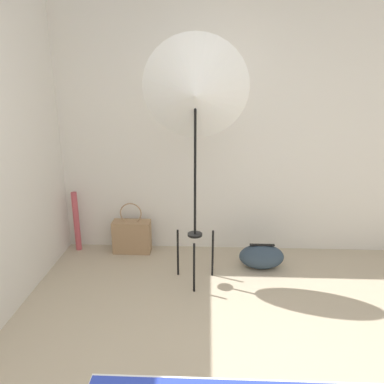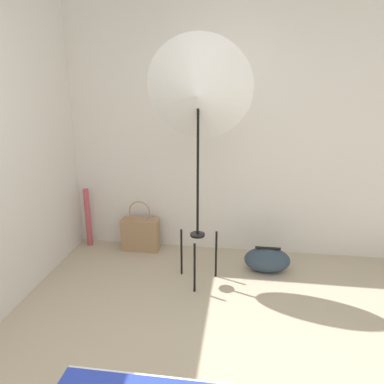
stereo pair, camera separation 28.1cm
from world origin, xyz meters
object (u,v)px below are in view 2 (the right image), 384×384
Objects in this scene: tote_bag at (141,234)px; duffel_bag at (267,260)px; photo_umbrella at (198,94)px; paper_roll at (88,218)px.

duffel_bag is at bearing -12.68° from tote_bag.
duffel_bag is at bearing 21.89° from photo_umbrella.
photo_umbrella is 1.96m from paper_roll.
duffel_bag is 1.98m from paper_roll.
paper_roll reaches higher than duffel_bag.
photo_umbrella is 4.91× the size of duffel_bag.
photo_umbrella reaches higher than duffel_bag.
duffel_bag is at bearing -9.66° from paper_roll.
photo_umbrella is 1.71m from duffel_bag.
paper_roll is at bearing 177.25° from tote_bag.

